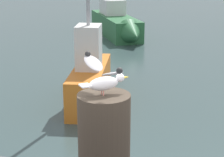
# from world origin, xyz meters

# --- Properties ---
(mooring_post) EXTENTS (0.39, 0.39, 0.92)m
(mooring_post) POSITION_xyz_m (0.14, -0.54, 1.88)
(mooring_post) COLOR #382D23
(mooring_post) RESTS_ON harbor_quay
(seagull) EXTENTS (0.44, 0.50, 0.27)m
(seagull) POSITION_xyz_m (0.14, -0.54, 2.47)
(seagull) COLOR #C66D60
(seagull) RESTS_ON mooring_post
(boat_orange) EXTENTS (1.16, 3.32, 4.23)m
(boat_orange) POSITION_xyz_m (-1.83, 5.60, 0.60)
(boat_orange) COLOR orange
(boat_orange) RESTS_ON ground_plane
(boat_green) EXTENTS (3.49, 5.12, 3.72)m
(boat_green) POSITION_xyz_m (-3.04, 13.66, 0.54)
(boat_green) COLOR #2D6B3D
(boat_green) RESTS_ON ground_plane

